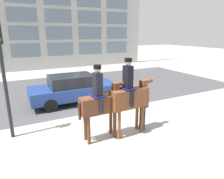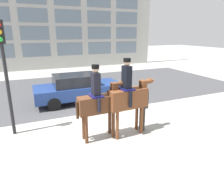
% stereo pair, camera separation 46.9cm
% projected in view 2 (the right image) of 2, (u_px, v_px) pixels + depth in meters
% --- Properties ---
extents(ground_plane, '(80.00, 80.00, 0.00)m').
position_uv_depth(ground_plane, '(98.00, 117.00, 8.54)').
color(ground_plane, '#9E9B93').
extents(road_surface, '(21.51, 8.50, 0.01)m').
position_uv_depth(road_surface, '(73.00, 89.00, 12.74)').
color(road_surface, '#444447').
rests_on(road_surface, ground_plane).
extents(mounted_horse_lead, '(1.75, 0.65, 2.52)m').
position_uv_depth(mounted_horse_lead, '(99.00, 102.00, 6.49)').
color(mounted_horse_lead, '#59331E').
rests_on(mounted_horse_lead, ground_plane).
extents(mounted_horse_companion, '(1.80, 0.65, 2.68)m').
position_uv_depth(mounted_horse_companion, '(129.00, 96.00, 6.73)').
color(mounted_horse_companion, brown).
rests_on(mounted_horse_companion, ground_plane).
extents(pedestrian_bystander, '(0.84, 0.43, 1.72)m').
position_uv_depth(pedestrian_bystander, '(143.00, 104.00, 7.10)').
color(pedestrian_bystander, '#332D28').
rests_on(pedestrian_bystander, ground_plane).
extents(street_car_near_lane, '(4.33, 1.83, 1.43)m').
position_uv_depth(street_car_near_lane, '(78.00, 88.00, 10.25)').
color(street_car_near_lane, navy).
rests_on(street_car_near_lane, ground_plane).
extents(traffic_light, '(0.24, 0.29, 3.84)m').
position_uv_depth(traffic_light, '(4.00, 61.00, 6.40)').
color(traffic_light, black).
rests_on(traffic_light, ground_plane).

